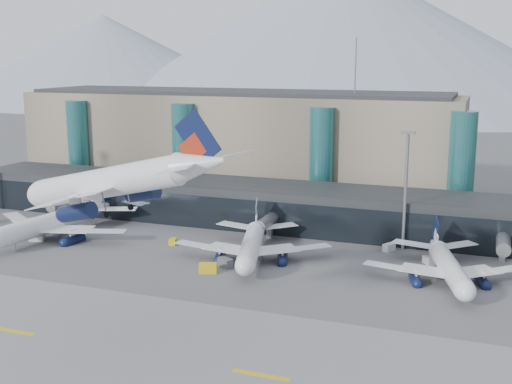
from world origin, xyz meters
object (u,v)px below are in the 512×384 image
jet_parked_left (60,215)px  veh_g (429,260)px  veh_c (225,263)px  lightmast_mid (406,184)px  jet_parked_right (447,258)px  jet_parked_mid (252,237)px  hero_jet (125,173)px  veh_d (389,247)px  veh_a (37,237)px  veh_b (173,242)px  veh_h (208,268)px

jet_parked_left → veh_g: (82.77, 7.30, -4.04)m
jet_parked_left → veh_c: (45.20, -8.50, -3.90)m
lightmast_mid → jet_parked_right: size_ratio=0.79×
jet_parked_mid → jet_parked_left: bearing=74.3°
hero_jet → veh_d: bearing=71.0°
veh_g → veh_a: bearing=-116.9°
jet_parked_right → veh_b: (-58.26, 2.08, -3.28)m
lightmast_mid → veh_a: bearing=-164.7°
lightmast_mid → veh_b: lightmast_mid is taller
veh_g → lightmast_mid: bearing=-178.5°
lightmast_mid → jet_parked_left: (-76.59, -15.42, -9.62)m
hero_jet → jet_parked_left: (-44.61, 42.99, -19.89)m
lightmast_mid → jet_parked_left: 78.71m
veh_h → jet_parked_right: bearing=-2.4°
lightmast_mid → veh_c: 41.71m
lightmast_mid → veh_g: size_ratio=9.73×
veh_a → veh_c: size_ratio=0.97×
jet_parked_left → veh_b: jet_parked_left is taller
veh_a → veh_b: (30.28, 7.88, -0.21)m
veh_b → veh_h: (15.11, -14.68, 0.26)m
veh_a → veh_c: (47.20, -2.38, 0.01)m
lightmast_mid → veh_c: bearing=-142.7°
lightmast_mid → jet_parked_left: size_ratio=0.65×
jet_parked_left → veh_h: bearing=-98.5°
veh_b → veh_d: 47.11m
veh_g → jet_parked_left: bearing=-120.8°
jet_parked_right → veh_d: (-12.62, 13.73, -3.17)m
hero_jet → veh_h: hero_jet is taller
lightmast_mid → jet_parked_right: 21.36m
veh_h → hero_jet: bearing=-106.4°
hero_jet → jet_parked_right: hero_jet is taller
veh_a → lightmast_mid: bearing=-3.8°
jet_parked_mid → jet_parked_right: (38.75, -0.08, -0.24)m
hero_jet → jet_parked_mid: size_ratio=1.09×
jet_parked_left → veh_h: 45.44m
jet_parked_left → jet_parked_right: 86.55m
jet_parked_mid → veh_a: jet_parked_mid is taller
veh_c → veh_h: (-1.80, -4.41, 0.04)m
hero_jet → veh_g: hero_jet is taller
hero_jet → veh_c: 41.90m
veh_c → veh_a: bearing=-150.1°
lightmast_mid → hero_jet: hero_jet is taller
hero_jet → jet_parked_left: size_ratio=0.97×
veh_g → veh_h: 44.26m
hero_jet → jet_parked_left: 65.07m
veh_a → veh_c: bearing=-22.1°
jet_parked_mid → veh_d: jet_parked_mid is taller
jet_parked_left → veh_d: bearing=-71.6°
jet_parked_mid → veh_g: (34.97, 7.54, -3.43)m
jet_parked_right → veh_h: size_ratio=9.57×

